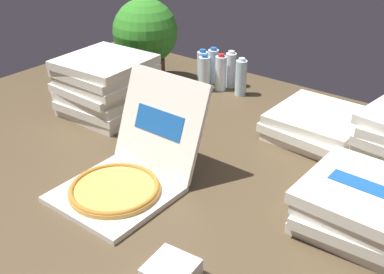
# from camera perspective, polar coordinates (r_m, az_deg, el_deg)

# --- Properties ---
(ground_plane) EXTENTS (3.20, 2.40, 0.02)m
(ground_plane) POSITION_cam_1_polar(r_m,az_deg,el_deg) (1.92, -0.86, -5.44)
(ground_plane) COLOR #4C3D28
(open_pizza_box) EXTENTS (0.40, 0.55, 0.40)m
(open_pizza_box) POSITION_cam_1_polar(r_m,az_deg,el_deg) (1.84, -7.80, -4.19)
(open_pizza_box) COLOR silver
(open_pizza_box) RESTS_ON ground_plane
(pizza_stack_left_far) EXTENTS (0.43, 0.43, 0.17)m
(pizza_stack_left_far) POSITION_cam_1_polar(r_m,az_deg,el_deg) (1.73, 20.38, -8.01)
(pizza_stack_left_far) COLOR silver
(pizza_stack_left_far) RESTS_ON ground_plane
(pizza_stack_right_far) EXTENTS (0.43, 0.44, 0.13)m
(pizza_stack_right_far) POSITION_cam_1_polar(r_m,az_deg,el_deg) (2.27, 15.08, 1.37)
(pizza_stack_right_far) COLOR silver
(pizza_stack_right_far) RESTS_ON ground_plane
(pizza_stack_left_mid) EXTENTS (0.44, 0.43, 0.29)m
(pizza_stack_left_mid) POSITION_cam_1_polar(r_m,az_deg,el_deg) (2.45, -10.27, 6.14)
(pizza_stack_left_mid) COLOR silver
(pizza_stack_left_mid) RESTS_ON ground_plane
(water_bottle_0) EXTENTS (0.06, 0.06, 0.22)m
(water_bottle_0) POSITION_cam_1_polar(r_m,az_deg,el_deg) (2.71, 3.50, 7.74)
(water_bottle_0) COLOR white
(water_bottle_0) RESTS_ON ground_plane
(water_bottle_1) EXTENTS (0.06, 0.06, 0.22)m
(water_bottle_1) POSITION_cam_1_polar(r_m,az_deg,el_deg) (2.70, 1.50, 7.68)
(water_bottle_1) COLOR white
(water_bottle_1) RESTS_ON ground_plane
(water_bottle_2) EXTENTS (0.06, 0.06, 0.22)m
(water_bottle_2) POSITION_cam_1_polar(r_m,az_deg,el_deg) (2.77, 4.72, 8.12)
(water_bottle_2) COLOR white
(water_bottle_2) RESTS_ON ground_plane
(water_bottle_3) EXTENTS (0.06, 0.06, 0.22)m
(water_bottle_3) POSITION_cam_1_polar(r_m,az_deg,el_deg) (2.78, 1.28, 8.34)
(water_bottle_3) COLOR silver
(water_bottle_3) RESTS_ON ground_plane
(water_bottle_4) EXTENTS (0.06, 0.06, 0.22)m
(water_bottle_4) POSITION_cam_1_polar(r_m,az_deg,el_deg) (2.65, 5.95, 7.18)
(water_bottle_4) COLOR silver
(water_bottle_4) RESTS_ON ground_plane
(water_bottle_5) EXTENTS (0.06, 0.06, 0.22)m
(water_bottle_5) POSITION_cam_1_polar(r_m,az_deg,el_deg) (2.82, 2.58, 8.59)
(water_bottle_5) COLOR silver
(water_bottle_5) RESTS_ON ground_plane
(potted_plant) EXTENTS (0.37, 0.37, 0.49)m
(potted_plant) POSITION_cam_1_polar(r_m,az_deg,el_deg) (2.78, -5.67, 12.07)
(potted_plant) COLOR #513323
(potted_plant) RESTS_ON ground_plane
(napkin_pile) EXTENTS (0.15, 0.15, 0.06)m
(napkin_pile) POSITION_cam_1_polar(r_m,az_deg,el_deg) (1.47, -2.57, -16.03)
(napkin_pile) COLOR white
(napkin_pile) RESTS_ON ground_plane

